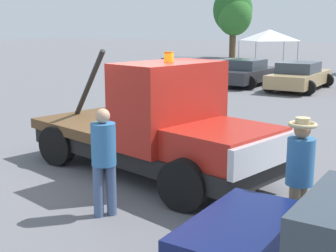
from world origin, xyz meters
TOP-DOWN VIEW (x-y plane):
  - ground_plane at (0.00, 0.00)m, footprint 160.00×160.00m
  - tow_truck at (0.35, -0.08)m, footprint 6.00×3.22m
  - person_near_truck at (3.59, -1.50)m, footprint 0.40×0.40m
  - person_at_hood at (0.70, -2.25)m, footprint 0.39×0.39m
  - parked_car_skyblue at (-7.35, 14.30)m, footprint 2.62×4.54m
  - parked_car_charcoal at (-3.88, 14.74)m, footprint 2.53×4.58m
  - parked_car_tan at (-1.08, 14.44)m, footprint 2.45×4.89m
  - canopy_tent_white at (-6.27, 24.51)m, footprint 3.28×3.28m
  - tree_left at (-13.45, 34.15)m, footprint 3.70×3.70m
  - tree_center at (-13.12, 33.82)m, footprint 3.30×3.30m
  - traffic_cone at (-0.88, 4.31)m, footprint 0.40×0.40m

SIDE VIEW (x-z plane):
  - ground_plane at x=0.00m, z-range 0.00..0.00m
  - traffic_cone at x=-0.88m, z-range -0.02..0.53m
  - parked_car_skyblue at x=-7.35m, z-range -0.02..1.32m
  - parked_car_charcoal at x=-3.88m, z-range -0.02..1.32m
  - parked_car_tan at x=-1.08m, z-range -0.02..1.32m
  - tow_truck at x=0.35m, z-range -0.29..2.25m
  - person_at_hood at x=0.70m, z-range 0.14..1.90m
  - person_near_truck at x=3.59m, z-range 0.16..1.95m
  - canopy_tent_white at x=-6.27m, z-range 0.98..3.73m
  - tree_center at x=-13.12m, z-range 1.01..6.91m
  - tree_left at x=-13.45m, z-range 1.13..7.74m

